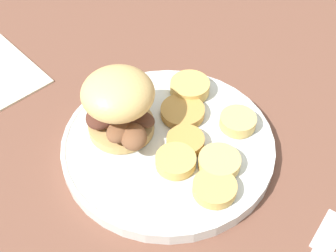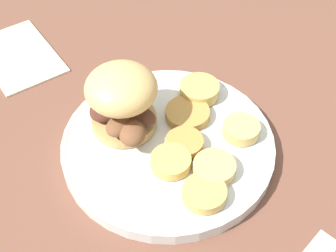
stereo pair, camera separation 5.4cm
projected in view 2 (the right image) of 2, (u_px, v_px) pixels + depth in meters
name	position (u px, v px, depth m)	size (l,w,h in m)	color
ground_plane	(168.00, 150.00, 0.58)	(4.00, 4.00, 0.00)	brown
dinner_plate	(168.00, 144.00, 0.57)	(0.26, 0.26, 0.02)	silver
sandwich	(122.00, 100.00, 0.55)	(0.09, 0.11, 0.08)	tan
potato_round_0	(184.00, 143.00, 0.55)	(0.05, 0.05, 0.01)	#BC8942
potato_round_1	(206.00, 193.00, 0.50)	(0.05, 0.05, 0.01)	tan
potato_round_2	(214.00, 168.00, 0.53)	(0.05, 0.05, 0.01)	#DBB766
potato_round_3	(187.00, 113.00, 0.58)	(0.06, 0.06, 0.01)	#BC8942
potato_round_4	(199.00, 90.00, 0.61)	(0.05, 0.05, 0.02)	tan
potato_round_5	(171.00, 162.00, 0.53)	(0.05, 0.05, 0.01)	tan
potato_round_6	(241.00, 129.00, 0.56)	(0.04, 0.04, 0.01)	#DBB766
napkin	(19.00, 55.00, 0.69)	(0.15, 0.10, 0.01)	beige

